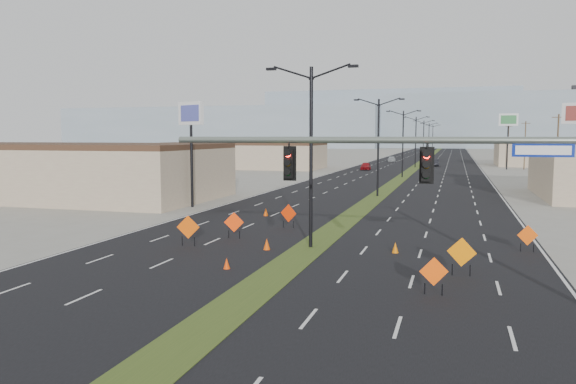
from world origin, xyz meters
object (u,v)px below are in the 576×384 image
(streetlight_1, at_px, (378,144))
(cone_2, at_px, (395,248))
(streetlight_5, at_px, (429,139))
(pole_sign_west, at_px, (191,122))
(streetlight_2, at_px, (403,142))
(construction_sign_0, at_px, (188,228))
(streetlight_0, at_px, (311,151))
(streetlight_3, at_px, (416,140))
(car_left, at_px, (366,166))
(construction_sign_5, at_px, (528,236))
(construction_sign_4, at_px, (462,253))
(pole_sign_east_far, at_px, (508,124))
(streetlight_6, at_px, (433,138))
(cone_1, at_px, (267,244))
(signal_mast, at_px, (482,179))
(construction_sign_3, at_px, (434,273))
(construction_sign_1, at_px, (234,223))
(construction_sign_2, at_px, (289,214))
(streetlight_4, at_px, (424,139))
(car_mid, at_px, (434,163))
(car_far, at_px, (392,159))
(cone_3, at_px, (266,212))
(cone_0, at_px, (227,263))

(streetlight_1, relative_size, cone_2, 16.82)
(streetlight_5, height_order, pole_sign_west, streetlight_5)
(streetlight_2, height_order, construction_sign_0, streetlight_2)
(streetlight_0, xyz_separation_m, construction_sign_0, (-6.77, -1.59, -4.38))
(streetlight_3, distance_m, car_left, 14.34)
(construction_sign_0, distance_m, construction_sign_5, 18.65)
(streetlight_3, relative_size, construction_sign_4, 5.74)
(streetlight_2, height_order, pole_sign_east_far, pole_sign_east_far)
(streetlight_6, xyz_separation_m, cone_1, (-2.16, -169.31, -5.10))
(construction_sign_5, relative_size, cone_1, 2.29)
(signal_mast, bearing_deg, construction_sign_3, 125.44)
(construction_sign_1, distance_m, construction_sign_2, 5.18)
(streetlight_4, xyz_separation_m, pole_sign_west, (-14.51, -97.41, 2.08))
(streetlight_3, relative_size, pole_sign_east_far, 0.96)
(streetlight_4, height_order, car_left, streetlight_4)
(pole_sign_west, relative_size, pole_sign_east_far, 0.89)
(streetlight_1, relative_size, car_mid, 2.31)
(construction_sign_4, height_order, cone_1, construction_sign_4)
(streetlight_2, height_order, cone_1, streetlight_2)
(construction_sign_1, xyz_separation_m, construction_sign_2, (2.06, 4.76, 0.00))
(construction_sign_1, height_order, construction_sign_4, construction_sign_4)
(streetlight_2, distance_m, pole_sign_west, 43.93)
(car_far, relative_size, construction_sign_5, 2.97)
(car_left, distance_m, construction_sign_4, 79.20)
(streetlight_1, bearing_deg, construction_sign_2, -98.10)
(streetlight_1, bearing_deg, construction_sign_0, -102.89)
(streetlight_1, bearing_deg, cone_3, -110.93)
(streetlight_5, bearing_deg, pole_sign_east_far, -73.79)
(streetlight_5, height_order, construction_sign_0, streetlight_5)
(streetlight_4, height_order, cone_0, streetlight_4)
(construction_sign_1, distance_m, pole_sign_west, 17.48)
(construction_sign_4, height_order, pole_sign_east_far, pole_sign_east_far)
(cone_2, xyz_separation_m, pole_sign_west, (-19.22, 14.74, 7.20))
(signal_mast, distance_m, streetlight_0, 13.18)
(construction_sign_2, bearing_deg, construction_sign_4, -28.20)
(cone_0, bearing_deg, construction_sign_5, 30.43)
(car_far, distance_m, pole_sign_east_far, 35.63)
(streetlight_2, bearing_deg, streetlight_3, 90.00)
(cone_0, relative_size, pole_sign_west, 0.06)
(streetlight_5, xyz_separation_m, construction_sign_2, (-3.12, -133.89, -4.46))
(streetlight_0, bearing_deg, cone_1, -148.64)
(signal_mast, xyz_separation_m, streetlight_1, (-8.56, 38.00, 0.63))
(car_mid, relative_size, cone_2, 7.28)
(streetlight_1, xyz_separation_m, pole_sign_west, (-14.51, -13.41, 2.08))
(streetlight_2, height_order, construction_sign_3, streetlight_2)
(signal_mast, relative_size, cone_3, 25.64)
(streetlight_3, distance_m, construction_sign_1, 82.93)
(cone_0, distance_m, pole_sign_west, 24.96)
(streetlight_4, xyz_separation_m, construction_sign_3, (6.97, -119.78, -4.53))
(signal_mast, relative_size, construction_sign_3, 10.69)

